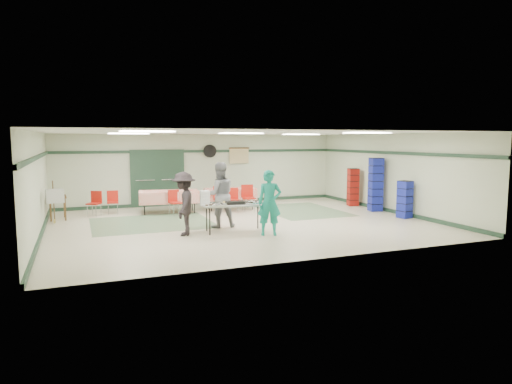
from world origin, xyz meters
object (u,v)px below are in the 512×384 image
object	(u,v)px
chair_d	(175,200)
printer_table	(57,200)
crate_stack_red	(353,187)
volunteer_grey	(219,195)
crate_stack_blue_b	(405,200)
dining_table_a	(230,194)
serving_table	(235,206)
crate_stack_blue_a	(376,185)
chair_b	(220,196)
volunteer_dark	(184,204)
chair_loose_b	(95,201)
chair_a	(233,197)
broom	(54,201)
office_printer	(55,196)
volunteer_teal	(270,203)
dining_table_b	(169,196)
chair_c	(248,195)
chair_loose_a	(113,200)

from	to	relation	value
chair_d	printer_table	distance (m)	3.63
crate_stack_red	chair_d	bearing A→B (deg)	177.60
volunteer_grey	crate_stack_blue_b	distance (m)	6.00
dining_table_a	volunteer_grey	bearing A→B (deg)	-108.50
serving_table	crate_stack_blue_a	distance (m)	5.97
chair_b	volunteer_dark	bearing A→B (deg)	-145.51
chair_loose_b	crate_stack_red	bearing A→B (deg)	25.41
chair_a	crate_stack_red	xyz separation A→B (m)	(4.69, -0.28, 0.20)
crate_stack_blue_b	chair_b	bearing A→B (deg)	147.99
dining_table_a	chair_b	world-z (taller)	chair_b
volunteer_grey	broom	world-z (taller)	volunteer_grey
office_printer	chair_loose_b	bearing A→B (deg)	51.21
volunteer_teal	dining_table_a	bearing A→B (deg)	102.12
dining_table_b	crate_stack_red	bearing A→B (deg)	0.00
chair_c	chair_b	bearing A→B (deg)	-173.13
chair_b	chair_loose_a	size ratio (longest dim) A/B	1.18
dining_table_b	crate_stack_blue_b	bearing A→B (deg)	-21.95
serving_table	dining_table_a	world-z (taller)	dining_table_a
chair_c	crate_stack_blue_a	distance (m)	4.48
office_printer	broom	bearing A→B (deg)	86.79
chair_b	chair_d	distance (m)	1.57
dining_table_b	chair_d	xyz separation A→B (m)	(0.09, -0.57, -0.05)
chair_c	chair_d	size ratio (longest dim) A/B	1.09
chair_b	chair_c	world-z (taller)	chair_b
serving_table	chair_a	bearing A→B (deg)	78.75
chair_c	crate_stack_red	size ratio (longest dim) A/B	0.65
chair_b	crate_stack_blue_a	distance (m)	5.43
volunteer_grey	volunteer_dark	size ratio (longest dim) A/B	1.12
chair_b	crate_stack_red	xyz separation A→B (m)	(5.15, -0.28, 0.14)
broom	chair_loose_b	bearing A→B (deg)	44.67
chair_d	crate_stack_blue_b	xyz separation A→B (m)	(6.72, -3.22, 0.08)
volunteer_teal	dining_table_b	bearing A→B (deg)	128.56
crate_stack_blue_b	dining_table_a	bearing A→B (deg)	140.57
dining_table_a	dining_table_b	distance (m)	2.20
chair_loose_b	broom	xyz separation A→B (m)	(-1.20, -0.84, 0.16)
office_printer	volunteer_grey	bearing A→B (deg)	-26.54
volunteer_dark	chair_a	size ratio (longest dim) A/B	2.01
volunteer_teal	crate_stack_blue_a	size ratio (longest dim) A/B	0.92
chair_a	chair_d	distance (m)	2.02
serving_table	chair_c	size ratio (longest dim) A/B	1.90
dining_table_b	crate_stack_blue_a	bearing A→B (deg)	-11.13
crate_stack_blue_a	broom	world-z (taller)	crate_stack_blue_a
chair_c	crate_stack_blue_b	size ratio (longest dim) A/B	0.77
dining_table_b	chair_b	world-z (taller)	chair_b
broom	dining_table_a	bearing A→B (deg)	15.46
chair_d	chair_loose_b	world-z (taller)	chair_d
serving_table	chair_c	bearing A→B (deg)	70.50
crate_stack_blue_a	crate_stack_red	world-z (taller)	crate_stack_blue_a
printer_table	broom	bearing A→B (deg)	-101.39
chair_c	printer_table	size ratio (longest dim) A/B	1.11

